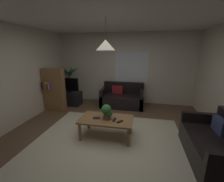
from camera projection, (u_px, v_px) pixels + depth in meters
The scene contains 18 objects.
floor at pixel (109, 139), 3.42m from camera, with size 5.01×5.29×0.02m, color brown.
rug at pixel (107, 144), 3.23m from camera, with size 3.25×2.91×0.01m, color beige.
wall_back at pixel (125, 69), 5.61m from camera, with size 5.13×0.06×2.59m, color beige.
wall_left at pixel (6, 79), 3.57m from camera, with size 0.06×5.29×2.59m, color beige.
ceiling at pixel (109, 14), 2.74m from camera, with size 5.01×5.29×0.02m, color white.
window_pane at pixel (131, 67), 5.52m from camera, with size 1.21×0.01×1.12m, color white.
couch_under_window at pixel (122, 98), 5.40m from camera, with size 1.49×0.83×0.82m.
couch_right_side at pixel (216, 147), 2.67m from camera, with size 0.83×1.50×0.82m.
coffee_table at pixel (106, 121), 3.41m from camera, with size 1.19×0.68×0.46m.
book_on_table_0 at pixel (96, 118), 3.40m from camera, with size 0.16×0.10×0.02m, color black.
remote_on_table_0 at pixel (114, 120), 3.31m from camera, with size 0.05×0.16×0.02m, color black.
remote_on_table_1 at pixel (120, 122), 3.22m from camera, with size 0.05×0.16×0.02m, color black.
potted_plant_on_table at pixel (107, 111), 3.32m from camera, with size 0.25×0.23×0.34m.
tv_stand at pixel (69, 98), 5.52m from camera, with size 0.90×0.44×0.50m, color black.
tv at pixel (68, 85), 5.37m from camera, with size 0.82×0.16×0.51m.
potted_palm_corner at pixel (70, 84), 5.88m from camera, with size 0.86×0.79×1.39m.
bookshelf_corner at pixel (54, 90), 4.87m from camera, with size 0.70×0.31×1.40m.
pendant_lamp at pixel (106, 45), 2.98m from camera, with size 0.39×0.39×0.64m.
Camera 1 is at (0.66, -2.94, 1.95)m, focal length 24.00 mm.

